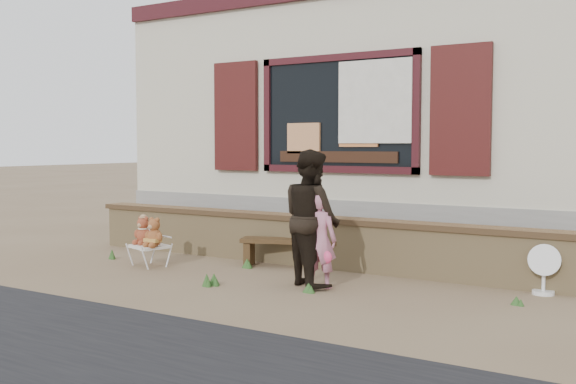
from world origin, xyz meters
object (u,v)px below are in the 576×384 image
Objects in this scene: bench at (296,247)px; teddy_bear_right at (155,231)px; child at (319,240)px; adult at (312,218)px; folding_chair at (149,247)px; teddy_bear_left at (144,230)px.

bench is 3.78× the size of teddy_bear_right.
child is 0.28m from adult.
teddy_bear_right is 2.43m from child.
bench reaches higher than folding_chair.
teddy_bear_right reaches higher than teddy_bear_left.
teddy_bear_left is at bearing 180.00° from folding_chair.
child reaches higher than teddy_bear_left.
folding_chair is at bearing -180.00° from teddy_bear_right.
adult is at bearing -70.38° from bench.
child reaches higher than teddy_bear_right.
child is at bearing 16.46° from folding_chair.
folding_chair is at bearing -169.93° from bench.
teddy_bear_left is at bearing -9.16° from child.
teddy_bear_right is (0.13, -0.04, 0.22)m from folding_chair.
bench is 0.94× the size of adult.
teddy_bear_left is 2.57m from adult.
folding_chair is 0.26m from teddy_bear_right.
adult is (2.42, 0.08, 0.52)m from folding_chair.
folding_chair is 2.58m from child.
teddy_bear_right is at bearing 0.00° from teddy_bear_left.
teddy_bear_right is 0.36× the size of child.
adult reaches higher than teddy_bear_left.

